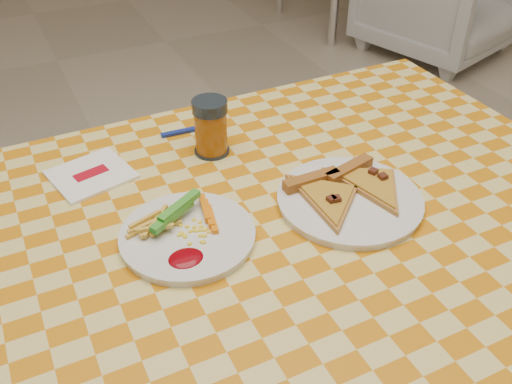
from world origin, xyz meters
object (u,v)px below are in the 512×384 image
(plate_left, at_px, (188,237))
(plate_right, at_px, (349,201))
(table, at_px, (260,257))
(drink_glass, at_px, (211,127))

(plate_left, distance_m, plate_right, 0.29)
(table, distance_m, plate_right, 0.18)
(plate_left, xyz_separation_m, plate_right, (0.28, -0.03, 0.00))
(plate_left, bearing_deg, drink_glass, 59.09)
(table, distance_m, drink_glass, 0.28)
(plate_left, relative_size, plate_right, 0.87)
(plate_left, distance_m, drink_glass, 0.27)
(drink_glass, bearing_deg, plate_left, -120.91)
(table, height_order, drink_glass, drink_glass)
(table, relative_size, plate_left, 6.00)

